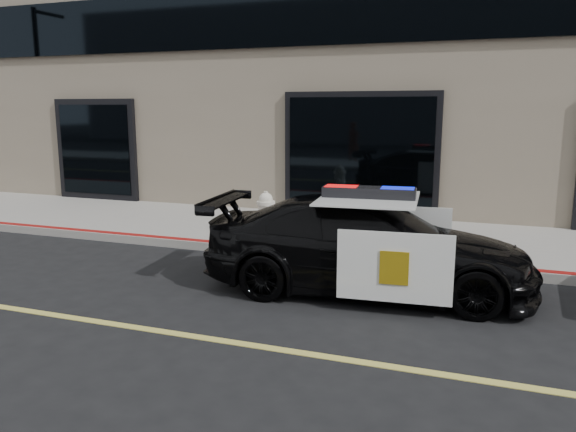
% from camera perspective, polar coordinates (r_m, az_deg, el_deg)
% --- Properties ---
extents(ground, '(120.00, 120.00, 0.00)m').
position_cam_1_polar(ground, '(6.02, 1.56, -13.79)').
color(ground, black).
rests_on(ground, ground).
extents(sidewalk_n, '(60.00, 3.50, 0.15)m').
position_cam_1_polar(sidewalk_n, '(10.86, 10.31, -2.26)').
color(sidewalk_n, gray).
rests_on(sidewalk_n, ground).
extents(police_car, '(2.60, 4.80, 1.47)m').
position_cam_1_polar(police_car, '(7.82, 8.11, -2.94)').
color(police_car, black).
rests_on(police_car, ground).
extents(fire_hydrant, '(0.39, 0.55, 0.87)m').
position_cam_1_polar(fire_hydrant, '(10.31, -2.28, -0.04)').
color(fire_hydrant, white).
rests_on(fire_hydrant, sidewalk_n).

